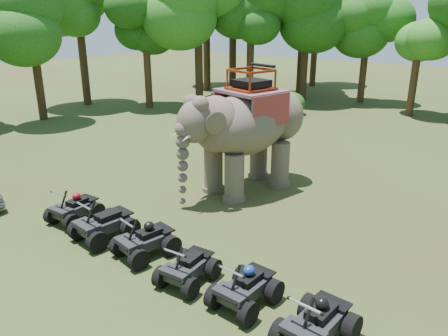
{
  "coord_description": "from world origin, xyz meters",
  "views": [
    {
      "loc": [
        8.21,
        -9.3,
        6.61
      ],
      "look_at": [
        0.0,
        1.2,
        1.9
      ],
      "focal_mm": 35.0,
      "sensor_mm": 36.0,
      "label": 1
    }
  ],
  "objects_px": {
    "atv_2": "(145,236)",
    "atv_3": "(188,262)",
    "elephant": "(248,130)",
    "atv_1": "(103,219)",
    "atv_0": "(74,205)",
    "atv_4": "(245,282)",
    "atv_5": "(317,317)"
  },
  "relations": [
    {
      "from": "elephant",
      "to": "atv_5",
      "type": "xyz_separation_m",
      "value": [
        6.21,
        -6.27,
        -1.76
      ]
    },
    {
      "from": "atv_4",
      "to": "elephant",
      "type": "bearing_deg",
      "value": 126.29
    },
    {
      "from": "elephant",
      "to": "atv_3",
      "type": "relative_size",
      "value": 3.66
    },
    {
      "from": "atv_0",
      "to": "atv_3",
      "type": "height_order",
      "value": "atv_0"
    },
    {
      "from": "atv_0",
      "to": "atv_4",
      "type": "bearing_deg",
      "value": -5.48
    },
    {
      "from": "elephant",
      "to": "atv_3",
      "type": "xyz_separation_m",
      "value": [
        2.56,
        -6.28,
        -1.83
      ]
    },
    {
      "from": "atv_3",
      "to": "atv_5",
      "type": "distance_m",
      "value": 3.65
    },
    {
      "from": "elephant",
      "to": "atv_5",
      "type": "distance_m",
      "value": 8.99
    },
    {
      "from": "elephant",
      "to": "atv_1",
      "type": "distance_m",
      "value": 6.47
    },
    {
      "from": "atv_3",
      "to": "atv_4",
      "type": "height_order",
      "value": "atv_4"
    },
    {
      "from": "elephant",
      "to": "atv_2",
      "type": "height_order",
      "value": "elephant"
    },
    {
      "from": "atv_1",
      "to": "atv_0",
      "type": "bearing_deg",
      "value": 179.98
    },
    {
      "from": "atv_4",
      "to": "atv_0",
      "type": "bearing_deg",
      "value": -179.69
    },
    {
      "from": "atv_4",
      "to": "atv_5",
      "type": "bearing_deg",
      "value": -2.62
    },
    {
      "from": "atv_0",
      "to": "atv_3",
      "type": "bearing_deg",
      "value": -7.45
    },
    {
      "from": "atv_2",
      "to": "atv_4",
      "type": "relative_size",
      "value": 1.03
    },
    {
      "from": "atv_5",
      "to": "elephant",
      "type": "bearing_deg",
      "value": 137.71
    },
    {
      "from": "atv_2",
      "to": "atv_4",
      "type": "distance_m",
      "value": 3.58
    },
    {
      "from": "atv_5",
      "to": "atv_4",
      "type": "bearing_deg",
      "value": 178.91
    },
    {
      "from": "atv_0",
      "to": "atv_5",
      "type": "height_order",
      "value": "atv_5"
    },
    {
      "from": "atv_4",
      "to": "atv_2",
      "type": "bearing_deg",
      "value": -179.99
    },
    {
      "from": "atv_0",
      "to": "atv_4",
      "type": "height_order",
      "value": "atv_4"
    },
    {
      "from": "atv_0",
      "to": "atv_4",
      "type": "relative_size",
      "value": 0.98
    },
    {
      "from": "atv_2",
      "to": "atv_4",
      "type": "bearing_deg",
      "value": 7.57
    },
    {
      "from": "atv_0",
      "to": "atv_5",
      "type": "xyz_separation_m",
      "value": [
        9.07,
        -0.28,
        0.05
      ]
    },
    {
      "from": "elephant",
      "to": "atv_2",
      "type": "xyz_separation_m",
      "value": [
        0.69,
        -6.04,
        -1.78
      ]
    },
    {
      "from": "atv_0",
      "to": "elephant",
      "type": "bearing_deg",
      "value": 60.11
    },
    {
      "from": "atv_0",
      "to": "atv_3",
      "type": "distance_m",
      "value": 5.43
    },
    {
      "from": "elephant",
      "to": "atv_5",
      "type": "relative_size",
      "value": 3.25
    },
    {
      "from": "atv_2",
      "to": "atv_5",
      "type": "height_order",
      "value": "atv_5"
    },
    {
      "from": "atv_2",
      "to": "atv_3",
      "type": "height_order",
      "value": "atv_2"
    },
    {
      "from": "atv_0",
      "to": "atv_2",
      "type": "relative_size",
      "value": 0.96
    }
  ]
}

